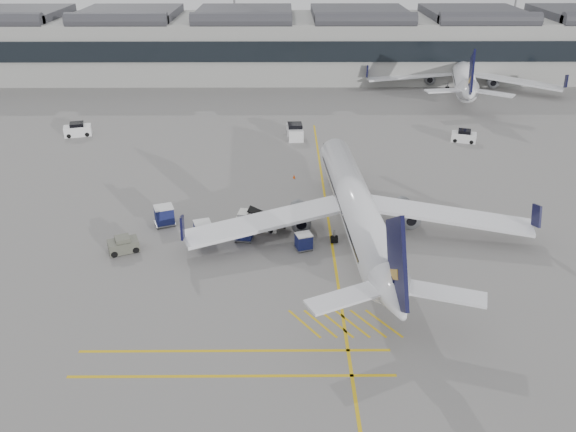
{
  "coord_description": "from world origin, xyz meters",
  "views": [
    {
      "loc": [
        5.55,
        -40.72,
        26.73
      ],
      "look_at": [
        5.84,
        2.92,
        4.0
      ],
      "focal_mm": 35.0,
      "sensor_mm": 36.0,
      "label": 1
    }
  ],
  "objects_px": {
    "ramp_agent_a": "(280,216)",
    "belt_loader": "(255,222)",
    "baggage_cart_a": "(304,241)",
    "ramp_agent_b": "(254,224)",
    "airliner_main": "(357,207)",
    "pushback_tug": "(123,245)"
  },
  "relations": [
    {
      "from": "airliner_main",
      "to": "pushback_tug",
      "type": "height_order",
      "value": "airliner_main"
    },
    {
      "from": "airliner_main",
      "to": "baggage_cart_a",
      "type": "height_order",
      "value": "airliner_main"
    },
    {
      "from": "baggage_cart_a",
      "to": "ramp_agent_b",
      "type": "relative_size",
      "value": 1.0
    },
    {
      "from": "ramp_agent_a",
      "to": "belt_loader",
      "type": "bearing_deg",
      "value": 147.67
    },
    {
      "from": "baggage_cart_a",
      "to": "ramp_agent_b",
      "type": "xyz_separation_m",
      "value": [
        -4.74,
        3.27,
        0.06
      ]
    },
    {
      "from": "airliner_main",
      "to": "baggage_cart_a",
      "type": "relative_size",
      "value": 19.83
    },
    {
      "from": "baggage_cart_a",
      "to": "ramp_agent_a",
      "type": "bearing_deg",
      "value": 95.75
    },
    {
      "from": "ramp_agent_b",
      "to": "baggage_cart_a",
      "type": "bearing_deg",
      "value": 144.99
    },
    {
      "from": "ramp_agent_a",
      "to": "pushback_tug",
      "type": "xyz_separation_m",
      "value": [
        -14.35,
        -5.23,
        -0.17
      ]
    },
    {
      "from": "airliner_main",
      "to": "ramp_agent_a",
      "type": "bearing_deg",
      "value": 161.15
    },
    {
      "from": "belt_loader",
      "to": "baggage_cart_a",
      "type": "height_order",
      "value": "belt_loader"
    },
    {
      "from": "pushback_tug",
      "to": "baggage_cart_a",
      "type": "bearing_deg",
      "value": -22.16
    },
    {
      "from": "ramp_agent_b",
      "to": "airliner_main",
      "type": "bearing_deg",
      "value": 178.04
    },
    {
      "from": "baggage_cart_a",
      "to": "ramp_agent_a",
      "type": "height_order",
      "value": "ramp_agent_a"
    },
    {
      "from": "airliner_main",
      "to": "belt_loader",
      "type": "height_order",
      "value": "airliner_main"
    },
    {
      "from": "ramp_agent_b",
      "to": "belt_loader",
      "type": "bearing_deg",
      "value": -95.47
    },
    {
      "from": "baggage_cart_a",
      "to": "pushback_tug",
      "type": "relative_size",
      "value": 0.59
    },
    {
      "from": "baggage_cart_a",
      "to": "pushback_tug",
      "type": "height_order",
      "value": "baggage_cart_a"
    },
    {
      "from": "airliner_main",
      "to": "ramp_agent_b",
      "type": "xyz_separation_m",
      "value": [
        -9.85,
        0.26,
        -1.92
      ]
    },
    {
      "from": "airliner_main",
      "to": "pushback_tug",
      "type": "xyz_separation_m",
      "value": [
        -21.65,
        -3.25,
        -2.17
      ]
    },
    {
      "from": "airliner_main",
      "to": "ramp_agent_a",
      "type": "distance_m",
      "value": 7.82
    },
    {
      "from": "belt_loader",
      "to": "ramp_agent_a",
      "type": "bearing_deg",
      "value": 28.04
    }
  ]
}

